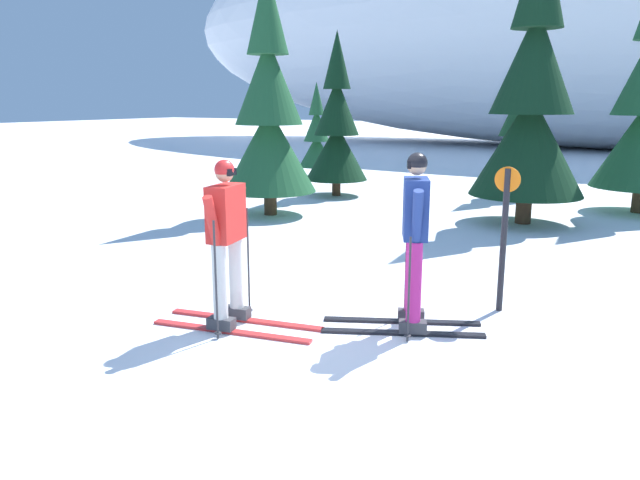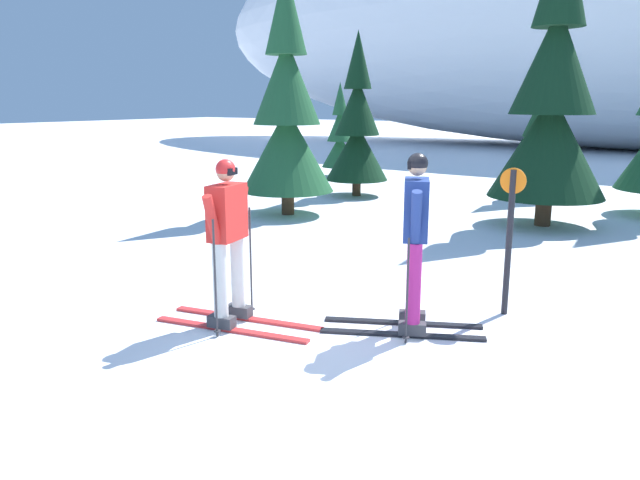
# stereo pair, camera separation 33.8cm
# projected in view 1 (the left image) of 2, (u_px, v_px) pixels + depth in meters

# --- Properties ---
(ground_plane) EXTENTS (120.00, 120.00, 0.00)m
(ground_plane) POSITION_uv_depth(u_px,v_px,m) (323.00, 342.00, 6.16)
(ground_plane) COLOR white
(skier_red_jacket) EXTENTS (1.84, 0.85, 1.77)m
(skier_red_jacket) POSITION_uv_depth(u_px,v_px,m) (227.00, 240.00, 6.38)
(skier_red_jacket) COLOR red
(skier_red_jacket) RESTS_ON ground
(skier_navy_jacket) EXTENTS (1.71, 1.13, 1.85)m
(skier_navy_jacket) POSITION_uv_depth(u_px,v_px,m) (414.00, 238.00, 6.29)
(skier_navy_jacket) COLOR black
(skier_navy_jacket) RESTS_ON ground
(pine_tree_far_left) EXTENTS (1.12, 1.12, 2.91)m
(pine_tree_far_left) POSITION_uv_depth(u_px,v_px,m) (317.00, 137.00, 19.32)
(pine_tree_far_left) COLOR #47301E
(pine_tree_far_left) RESTS_ON ground
(pine_tree_left) EXTENTS (1.55, 1.55, 4.00)m
(pine_tree_left) POSITION_uv_depth(u_px,v_px,m) (337.00, 128.00, 15.24)
(pine_tree_left) COLOR #47301E
(pine_tree_left) RESTS_ON ground
(pine_tree_center_left) EXTENTS (1.91, 1.91, 4.95)m
(pine_tree_center_left) POSITION_uv_depth(u_px,v_px,m) (269.00, 114.00, 12.53)
(pine_tree_center_left) COLOR #47301E
(pine_tree_center_left) RESTS_ON ground
(pine_tree_center) EXTENTS (1.53, 1.53, 3.95)m
(pine_tree_center) POSITION_uv_depth(u_px,v_px,m) (522.00, 129.00, 15.12)
(pine_tree_center) COLOR #47301E
(pine_tree_center) RESTS_ON ground
(pine_tree_center_right) EXTENTS (2.15, 2.15, 5.56)m
(pine_tree_center_right) POSITION_uv_depth(u_px,v_px,m) (531.00, 102.00, 11.58)
(pine_tree_center_right) COLOR #47301E
(pine_tree_center_right) RESTS_ON ground
(trail_marker_post) EXTENTS (0.28, 0.07, 1.65)m
(trail_marker_post) POSITION_uv_depth(u_px,v_px,m) (504.00, 231.00, 6.87)
(trail_marker_post) COLOR black
(trail_marker_post) RESTS_ON ground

